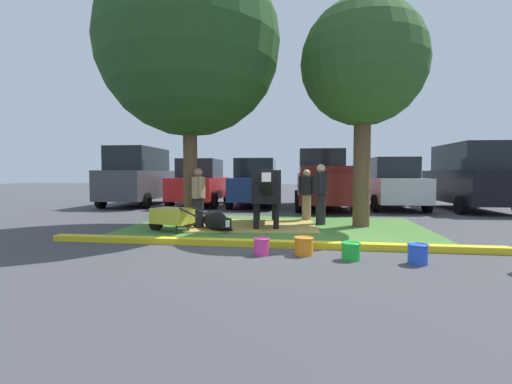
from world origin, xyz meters
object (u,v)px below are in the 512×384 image
bucket_green (351,251)px  bucket_blue (418,254)px  pickup_truck_maroon (323,181)px  person_visitor_far (199,197)px  sedan_red (200,183)px  hatchback_white (256,183)px  person_handler (307,194)px  shade_tree_right (363,64)px  bucket_pink (262,246)px  suv_black (469,177)px  bucket_orange (304,246)px  sedan_silver (391,184)px  wheelbarrow (171,216)px  shade_tree_left (189,45)px  person_visitor_near (321,192)px  cow_holstein (266,186)px  suv_dark_grey (139,176)px  calf_lying (216,221)px

bucket_green → bucket_blue: 1.00m
bucket_green → pickup_truck_maroon: 9.00m
person_visitor_far → sedan_red: (-1.97, 6.50, 0.17)m
person_visitor_far → hatchback_white: hatchback_white is taller
person_handler → bucket_blue: bearing=-70.1°
shade_tree_right → bucket_pink: bearing=-120.5°
sedan_red → suv_black: suv_black is taller
shade_tree_right → bucket_orange: size_ratio=17.12×
sedan_red → sedan_silver: same height
bucket_pink → hatchback_white: hatchback_white is taller
suv_black → bucket_blue: bearing=-115.8°
wheelbarrow → sedan_silver: sedan_silver is taller
shade_tree_left → bucket_green: (3.76, -3.10, -4.54)m
person_visitor_near → sedan_red: size_ratio=0.37×
sedan_red → sedan_silver: 7.93m
person_visitor_far → sedan_silver: bearing=46.3°
sedan_silver → person_visitor_far: bearing=-133.7°
person_visitor_near → sedan_silver: 5.86m
cow_holstein → sedan_silver: bearing=51.9°
wheelbarrow → bucket_orange: bearing=-31.8°
bucket_blue → hatchback_white: (-3.96, 9.43, 0.82)m
bucket_pink → sedan_red: size_ratio=0.07×
cow_holstein → sedan_silver: sedan_silver is taller
hatchback_white → suv_dark_grey: bearing=-176.9°
person_visitor_far → suv_dark_grey: bearing=127.0°
wheelbarrow → bucket_pink: (2.45, -2.07, -0.23)m
hatchback_white → bucket_pink: bearing=-80.8°
shade_tree_left → person_handler: bearing=28.7°
bucket_pink → suv_dark_grey: suv_dark_grey is taller
sedan_red → bucket_pink: bearing=-66.8°
wheelbarrow → sedan_red: 7.28m
suv_black → person_visitor_near: bearing=-139.5°
suv_dark_grey → sedan_red: bearing=5.8°
calf_lying → person_handler: 3.11m
calf_lying → bucket_orange: size_ratio=3.62×
shade_tree_right → suv_black: (4.65, 5.04, -2.93)m
bucket_pink → sedan_red: sedan_red is taller
shade_tree_right → wheelbarrow: bearing=-161.1°
person_handler → bucket_pink: bearing=-98.8°
calf_lying → shade_tree_right: bearing=18.0°
person_handler → person_visitor_near: 0.89m
sedan_silver → suv_dark_grey: bearing=-179.9°
bucket_blue → hatchback_white: size_ratio=0.07×
bucket_green → suv_dark_grey: (-8.14, 9.02, 1.12)m
wheelbarrow → bucket_green: wheelbarrow is taller
calf_lying → person_visitor_near: bearing=27.8°
person_visitor_near → hatchback_white: 5.94m
shade_tree_right → bucket_pink: (-2.14, -3.64, -4.05)m
suv_dark_grey → pickup_truck_maroon: 7.97m
hatchback_white → pickup_truck_maroon: 2.82m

